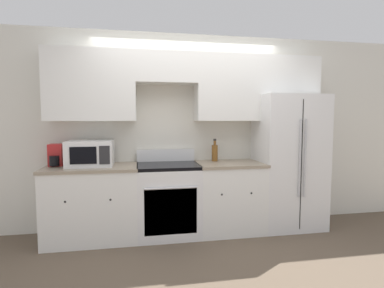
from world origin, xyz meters
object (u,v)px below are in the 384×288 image
oven_range (168,199)px  microwave (90,153)px  bottle (215,152)px  refrigerator (287,161)px

oven_range → microwave: (-0.93, 0.04, 0.60)m
bottle → microwave: bearing=-175.0°
oven_range → microwave: 1.11m
oven_range → microwave: bearing=177.8°
refrigerator → microwave: 2.58m
microwave → refrigerator: bearing=0.5°
oven_range → refrigerator: bearing=2.0°
bottle → oven_range: bearing=-164.9°
refrigerator → microwave: size_ratio=3.34×
oven_range → bottle: bottle is taller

